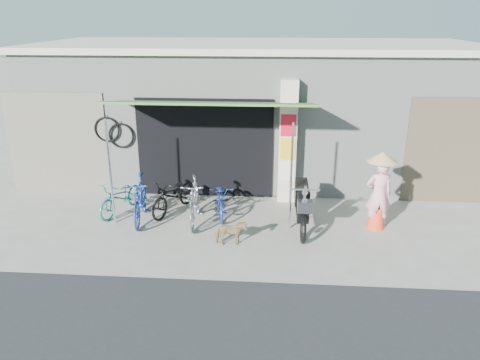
# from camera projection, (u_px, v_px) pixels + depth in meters

# --- Properties ---
(ground) EXTENTS (80.00, 80.00, 0.00)m
(ground) POSITION_uv_depth(u_px,v_px,m) (246.00, 242.00, 9.58)
(ground) COLOR #9D988E
(ground) RESTS_ON ground
(bicycle_shop) EXTENTS (12.30, 5.30, 3.66)m
(bicycle_shop) POSITION_uv_depth(u_px,v_px,m) (257.00, 107.00, 13.75)
(bicycle_shop) COLOR #9CA199
(bicycle_shop) RESTS_ON ground
(shop_pillar) EXTENTS (0.42, 0.44, 3.00)m
(shop_pillar) POSITION_uv_depth(u_px,v_px,m) (288.00, 142.00, 11.32)
(shop_pillar) COLOR beige
(shop_pillar) RESTS_ON ground
(awning) EXTENTS (4.60, 1.88, 2.72)m
(awning) POSITION_uv_depth(u_px,v_px,m) (210.00, 105.00, 10.33)
(awning) COLOR #3A602B
(awning) RESTS_ON ground
(neighbour_right) EXTENTS (2.60, 0.06, 2.60)m
(neighbour_right) POSITION_uv_depth(u_px,v_px,m) (461.00, 152.00, 11.22)
(neighbour_right) COLOR brown
(neighbour_right) RESTS_ON ground
(neighbour_left) EXTENTS (2.60, 0.06, 2.60)m
(neighbour_left) POSITION_uv_depth(u_px,v_px,m) (58.00, 143.00, 11.93)
(neighbour_left) COLOR #6B665B
(neighbour_left) RESTS_ON ground
(bike_teal) EXTENTS (1.00, 1.61, 0.80)m
(bike_teal) POSITION_uv_depth(u_px,v_px,m) (121.00, 197.00, 10.89)
(bike_teal) COLOR #1B7D6D
(bike_teal) RESTS_ON ground
(bike_blue) EXTENTS (0.71, 1.77, 1.03)m
(bike_blue) POSITION_uv_depth(u_px,v_px,m) (140.00, 199.00, 10.45)
(bike_blue) COLOR #203994
(bike_blue) RESTS_ON ground
(bike_black) EXTENTS (1.16, 1.73, 0.86)m
(bike_black) POSITION_uv_depth(u_px,v_px,m) (174.00, 195.00, 10.91)
(bike_black) COLOR black
(bike_black) RESTS_ON ground
(bike_silver) EXTENTS (0.61, 1.76, 1.04)m
(bike_silver) POSITION_uv_depth(u_px,v_px,m) (194.00, 201.00, 10.35)
(bike_silver) COLOR #ACABB0
(bike_silver) RESTS_ON ground
(bike_navy) EXTENTS (0.73, 1.58, 0.80)m
(bike_navy) POSITION_uv_depth(u_px,v_px,m) (221.00, 199.00, 10.78)
(bike_navy) COLOR navy
(bike_navy) RESTS_ON ground
(street_dog) EXTENTS (0.68, 0.40, 0.54)m
(street_dog) POSITION_uv_depth(u_px,v_px,m) (231.00, 233.00, 9.39)
(street_dog) COLOR tan
(street_dog) RESTS_ON ground
(moped) EXTENTS (0.58, 2.06, 1.16)m
(moped) POSITION_uv_depth(u_px,v_px,m) (302.00, 204.00, 10.14)
(moped) COLOR black
(moped) RESTS_ON ground
(nun) EXTENTS (0.64, 0.64, 1.73)m
(nun) POSITION_uv_depth(u_px,v_px,m) (379.00, 191.00, 9.96)
(nun) COLOR pink
(nun) RESTS_ON ground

